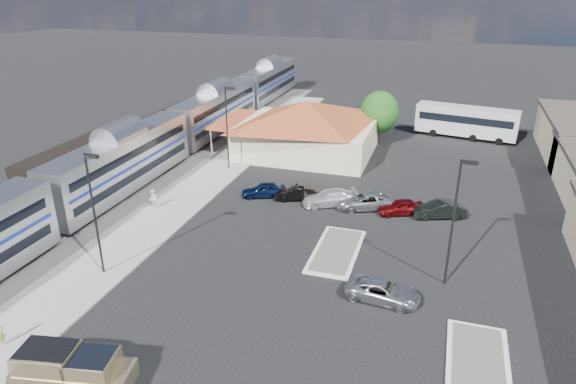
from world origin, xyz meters
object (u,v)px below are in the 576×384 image
(station_depot, at_px, (306,127))
(suv, at_px, (383,291))
(coach_bus, at_px, (466,120))
(pickup_truck, at_px, (74,369))

(station_depot, relative_size, suv, 3.83)
(suv, relative_size, coach_bus, 0.38)
(suv, height_order, coach_bus, coach_bus)
(station_depot, distance_m, suv, 30.18)
(station_depot, distance_m, pickup_truck, 39.53)
(suv, bearing_deg, station_depot, 30.88)
(suv, bearing_deg, pickup_truck, 136.72)
(station_depot, height_order, pickup_truck, station_depot)
(pickup_truck, distance_m, suv, 18.64)
(coach_bus, bearing_deg, station_depot, 133.82)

